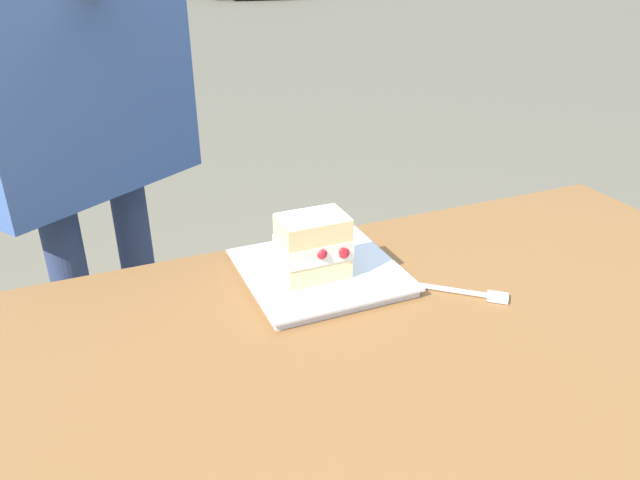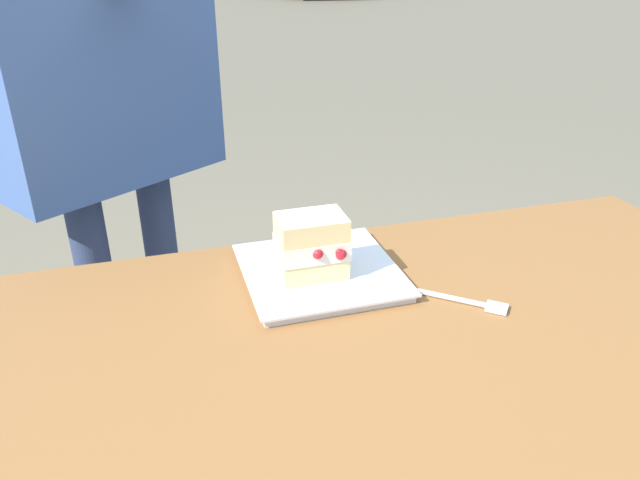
{
  "view_description": "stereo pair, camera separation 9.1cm",
  "coord_description": "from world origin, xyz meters",
  "px_view_note": "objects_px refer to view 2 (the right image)",
  "views": [
    {
      "loc": [
        -0.3,
        -0.5,
        1.24
      ],
      "look_at": [
        0.02,
        0.25,
        0.83
      ],
      "focal_mm": 33.96,
      "sensor_mm": 36.0,
      "label": 1
    },
    {
      "loc": [
        -0.22,
        -0.53,
        1.24
      ],
      "look_at": [
        0.02,
        0.25,
        0.83
      ],
      "focal_mm": 33.96,
      "sensor_mm": 36.0,
      "label": 2
    }
  ],
  "objects_px": {
    "patio_table": "(363,451)",
    "dessert_plate": "(320,272)",
    "dessert_fork": "(456,299)",
    "diner_person": "(97,46)",
    "cake_slice": "(313,246)"
  },
  "relations": [
    {
      "from": "patio_table",
      "to": "cake_slice",
      "type": "relative_size",
      "value": 13.59
    },
    {
      "from": "patio_table",
      "to": "diner_person",
      "type": "relative_size",
      "value": 0.87
    },
    {
      "from": "dessert_plate",
      "to": "diner_person",
      "type": "relative_size",
      "value": 0.15
    },
    {
      "from": "patio_table",
      "to": "dessert_plate",
      "type": "relative_size",
      "value": 5.9
    },
    {
      "from": "cake_slice",
      "to": "dessert_fork",
      "type": "relative_size",
      "value": 0.73
    },
    {
      "from": "dessert_fork",
      "to": "diner_person",
      "type": "distance_m",
      "value": 0.79
    },
    {
      "from": "cake_slice",
      "to": "patio_table",
      "type": "bearing_deg",
      "value": -90.46
    },
    {
      "from": "patio_table",
      "to": "dessert_fork",
      "type": "bearing_deg",
      "value": 34.27
    },
    {
      "from": "cake_slice",
      "to": "diner_person",
      "type": "relative_size",
      "value": 0.06
    },
    {
      "from": "patio_table",
      "to": "dessert_plate",
      "type": "xyz_separation_m",
      "value": [
        0.02,
        0.25,
        0.12
      ]
    },
    {
      "from": "diner_person",
      "to": "dessert_fork",
      "type": "bearing_deg",
      "value": -51.0
    },
    {
      "from": "patio_table",
      "to": "cake_slice",
      "type": "height_order",
      "value": "cake_slice"
    },
    {
      "from": "patio_table",
      "to": "cake_slice",
      "type": "distance_m",
      "value": 0.3
    },
    {
      "from": "patio_table",
      "to": "dessert_plate",
      "type": "distance_m",
      "value": 0.28
    },
    {
      "from": "patio_table",
      "to": "dessert_plate",
      "type": "bearing_deg",
      "value": 85.99
    }
  ]
}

